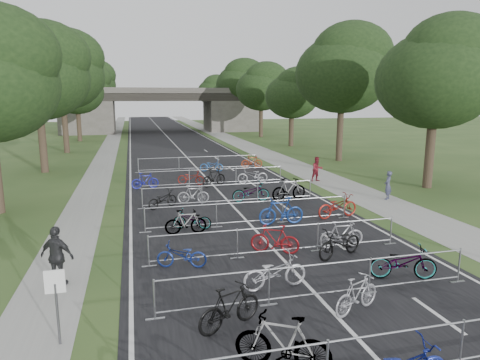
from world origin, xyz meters
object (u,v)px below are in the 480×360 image
at_px(park_sign, 56,293).
at_px(pedestrian_a, 388,186).
at_px(overpass_bridge, 162,110).
at_px(pedestrian_c, 57,257).
at_px(bike_1, 283,343).
at_px(pedestrian_b, 317,169).

xyz_separation_m(park_sign, pedestrian_a, (15.50, 10.76, -0.47)).
height_order(park_sign, pedestrian_a, park_sign).
bearing_deg(overpass_bridge, pedestrian_c, -97.10).
distance_m(pedestrian_a, pedestrian_c, 17.63).
height_order(bike_1, pedestrian_b, pedestrian_b).
bearing_deg(park_sign, bike_1, -24.75).
xyz_separation_m(overpass_bridge, pedestrian_b, (7.07, -45.45, -2.70)).
xyz_separation_m(bike_1, pedestrian_c, (-5.17, 5.51, 0.31)).
xyz_separation_m(park_sign, pedestrian_c, (-0.50, 3.36, -0.34)).
bearing_deg(bike_1, overpass_bridge, -151.81).
relative_size(overpass_bridge, pedestrian_a, 19.42).
bearing_deg(pedestrian_a, park_sign, -8.80).
bearing_deg(pedestrian_b, park_sign, -136.15).
bearing_deg(overpass_bridge, park_sign, -96.26).
relative_size(overpass_bridge, park_sign, 16.99).
height_order(bike_1, pedestrian_c, pedestrian_c).
xyz_separation_m(overpass_bridge, park_sign, (-6.80, -62.00, -2.27)).
relative_size(overpass_bridge, pedestrian_b, 18.62).
bearing_deg(park_sign, pedestrian_c, 98.50).
height_order(pedestrian_b, pedestrian_c, pedestrian_c).
distance_m(overpass_bridge, park_sign, 62.41).
distance_m(overpass_bridge, bike_1, 64.25).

